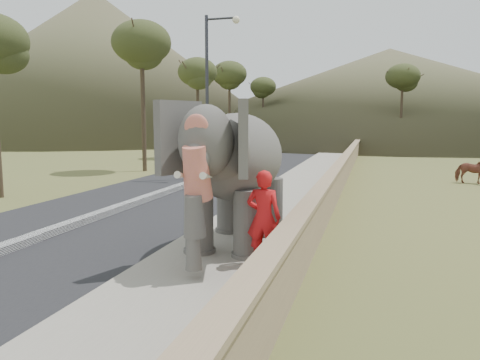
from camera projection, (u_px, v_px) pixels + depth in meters
name	position (u px, v px, depth m)	size (l,w,h in m)	color
ground	(222.00, 263.00, 9.89)	(160.00, 160.00, 0.00)	olive
road	(185.00, 187.00, 20.78)	(7.00, 120.00, 0.03)	black
median	(185.00, 185.00, 20.77)	(0.35, 120.00, 0.22)	black
walkway	(297.00, 190.00, 19.41)	(3.00, 120.00, 0.15)	#9E9687
parapet	(338.00, 181.00, 18.90)	(0.30, 120.00, 1.10)	tan
lamppost	(213.00, 81.00, 22.89)	(1.76, 0.36, 8.00)	#313236
signboard	(211.00, 148.00, 22.35)	(0.60, 0.08, 2.40)	#2D2D33
cow	(473.00, 171.00, 21.92)	(0.67, 1.47, 1.24)	brown
hill_left	(97.00, 66.00, 71.23)	(60.00, 60.00, 22.00)	brown
hill_far	(388.00, 94.00, 74.36)	(80.00, 80.00, 14.00)	brown
elephant_and_man	(238.00, 176.00, 10.72)	(2.45, 4.44, 3.18)	#605D57
motorcyclist	(266.00, 154.00, 30.22)	(1.09, 1.93, 2.01)	maroon
trees	(359.00, 107.00, 37.64)	(47.64, 44.64, 8.77)	#473828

